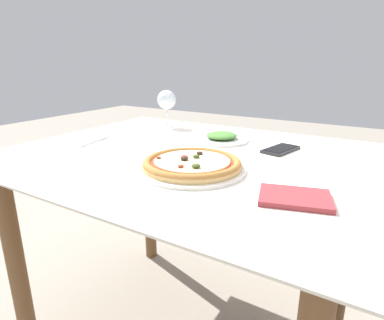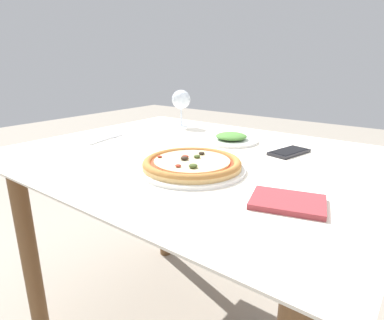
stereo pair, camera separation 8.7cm
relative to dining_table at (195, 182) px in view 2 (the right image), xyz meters
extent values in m
cube|color=brown|center=(0.00, 0.00, 0.07)|extent=(1.07, 0.84, 0.04)
cube|color=white|center=(0.00, 0.00, 0.10)|extent=(1.17, 0.94, 0.01)
cylinder|color=brown|center=(-0.48, -0.36, -0.30)|extent=(0.06, 0.06, 0.71)
cylinder|color=brown|center=(-0.48, 0.36, -0.30)|extent=(0.06, 0.06, 0.71)
cylinder|color=brown|center=(0.48, 0.36, -0.30)|extent=(0.06, 0.06, 0.71)
cylinder|color=white|center=(0.09, -0.14, 0.10)|extent=(0.29, 0.29, 0.01)
cylinder|color=#E0B26B|center=(0.09, -0.14, 0.11)|extent=(0.27, 0.27, 0.01)
torus|color=#B27538|center=(0.09, -0.14, 0.12)|extent=(0.27, 0.27, 0.02)
cylinder|color=#BC381E|center=(0.09, -0.14, 0.12)|extent=(0.23, 0.23, 0.00)
cylinder|color=beige|center=(0.09, -0.14, 0.13)|extent=(0.21, 0.21, 0.00)
ellipsoid|color=#A83323|center=(0.01, -0.18, 0.13)|extent=(0.01, 0.01, 0.01)
ellipsoid|color=#2D2319|center=(0.08, -0.15, 0.13)|extent=(0.02, 0.02, 0.01)
ellipsoid|color=#425123|center=(0.14, -0.19, 0.13)|extent=(0.02, 0.02, 0.01)
ellipsoid|color=#A83323|center=(0.10, -0.21, 0.13)|extent=(0.02, 0.02, 0.01)
ellipsoid|color=#425123|center=(0.09, -0.12, 0.13)|extent=(0.02, 0.02, 0.01)
ellipsoid|color=#2D2319|center=(0.08, -0.08, 0.13)|extent=(0.02, 0.02, 0.01)
ellipsoid|color=#A83323|center=(0.07, -0.14, 0.13)|extent=(0.02, 0.02, 0.01)
cube|color=silver|center=(-0.38, -0.08, 0.10)|extent=(0.04, 0.11, 0.00)
cube|color=silver|center=(-0.39, -0.02, 0.10)|extent=(0.03, 0.02, 0.00)
cube|color=silver|center=(-0.41, 0.00, 0.10)|extent=(0.01, 0.04, 0.00)
cube|color=silver|center=(-0.40, 0.00, 0.10)|extent=(0.01, 0.04, 0.00)
cube|color=silver|center=(-0.39, 0.01, 0.10)|extent=(0.01, 0.04, 0.00)
cube|color=silver|center=(-0.39, 0.01, 0.10)|extent=(0.01, 0.04, 0.00)
cylinder|color=silver|center=(-0.32, 0.32, 0.10)|extent=(0.06, 0.06, 0.00)
cylinder|color=silver|center=(-0.32, 0.32, 0.14)|extent=(0.01, 0.01, 0.08)
sphere|color=silver|center=(-0.32, 0.32, 0.22)|extent=(0.08, 0.08, 0.08)
cube|color=#232328|center=(0.24, 0.18, 0.10)|extent=(0.10, 0.16, 0.01)
cube|color=black|center=(0.24, 0.18, 0.11)|extent=(0.09, 0.14, 0.00)
cylinder|color=white|center=(0.01, 0.20, 0.10)|extent=(0.20, 0.20, 0.01)
ellipsoid|color=#4C8438|center=(0.01, 0.20, 0.12)|extent=(0.11, 0.11, 0.02)
cube|color=#933338|center=(0.39, -0.19, 0.10)|extent=(0.17, 0.15, 0.01)
camera|label=1|loc=(0.53, -0.85, 0.39)|focal=30.00mm
camera|label=2|loc=(0.60, -0.80, 0.39)|focal=30.00mm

